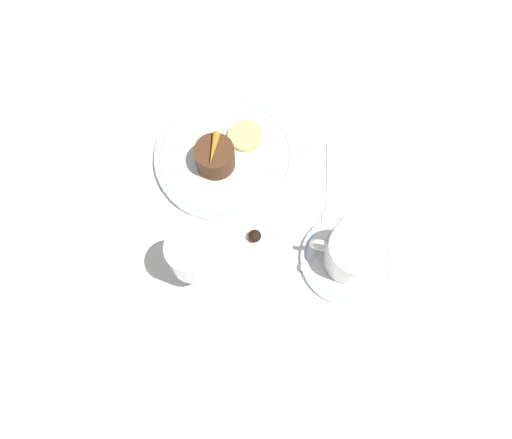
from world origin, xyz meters
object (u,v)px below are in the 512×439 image
object	(u,v)px
wine_glass	(192,257)
dessert_cake	(215,157)
dinner_plate	(225,156)
coffee_cup	(352,253)
fork	(329,201)

from	to	relation	value
wine_glass	dessert_cake	size ratio (longest dim) A/B	1.92
dinner_plate	coffee_cup	distance (m)	0.27
coffee_cup	wine_glass	xyz separation A→B (m)	(0.22, 0.07, 0.04)
dinner_plate	fork	bearing A→B (deg)	169.27
dinner_plate	wine_glass	bearing A→B (deg)	93.88
coffee_cup	wine_glass	size ratio (longest dim) A/B	0.85
coffee_cup	dessert_cake	xyz separation A→B (m)	(0.24, -0.11, -0.01)
dinner_plate	dessert_cake	distance (m)	0.04
wine_glass	coffee_cup	bearing A→B (deg)	-161.57
coffee_cup	dessert_cake	bearing A→B (deg)	-24.24
dinner_plate	coffee_cup	world-z (taller)	coffee_cup
dinner_plate	coffee_cup	bearing A→B (deg)	151.14
dessert_cake	coffee_cup	bearing A→B (deg)	155.76
dinner_plate	coffee_cup	xyz separation A→B (m)	(-0.24, 0.13, 0.04)
coffee_cup	fork	bearing A→B (deg)	-62.76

